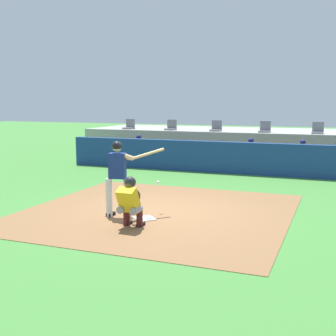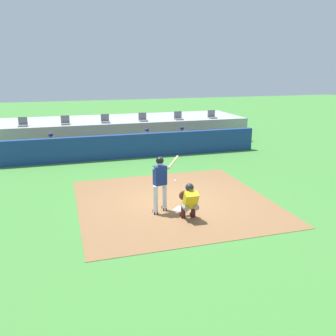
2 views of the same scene
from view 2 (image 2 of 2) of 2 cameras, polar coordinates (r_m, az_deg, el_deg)
The scene contains 17 objects.
ground_plane at distance 12.30m, azimuth 0.94°, elevation -5.34°, with size 80.00×80.00×0.00m, color #428438.
dirt_infield at distance 12.30m, azimuth 0.94°, elevation -5.31°, with size 6.40×6.40×0.01m, color olive.
home_plate at distance 11.58m, azimuth 2.15°, elevation -6.59°, with size 0.44×0.44×0.02m, color white.
batter_at_plate at distance 11.09m, azimuth -1.20°, elevation -2.03°, with size 1.12×1.03×1.80m.
catcher_crouched at distance 10.75m, azimuth 3.38°, elevation -5.07°, with size 0.49×1.84×1.13m.
dugout_wall at distance 18.19m, azimuth -5.27°, elevation 3.53°, with size 13.00×0.30×1.20m, color navy.
dugout_bench at distance 19.22m, azimuth -5.84°, elevation 3.04°, with size 11.80×0.44×0.45m, color olive.
dugout_player_0 at distance 18.67m, azimuth -18.00°, elevation 3.37°, with size 0.49×0.70×1.30m.
dugout_player_1 at distance 19.16m, azimuth -3.24°, elevation 4.42°, with size 0.49×0.70×1.30m.
dugout_player_2 at distance 19.70m, azimuth 2.32°, elevation 4.75°, with size 0.49×0.70×1.30m.
stands_platform at distance 22.42m, azimuth -7.55°, elevation 6.04°, with size 15.00×4.40×1.40m, color #9E9E99.
stadium_seat_0 at distance 20.61m, azimuth -22.04°, elevation 6.54°, with size 0.46×0.46×0.48m.
stadium_seat_1 at distance 20.52m, azimuth -15.98°, elevation 7.04°, with size 0.46×0.46×0.48m.
stadium_seat_2 at distance 20.66m, azimuth -9.93°, elevation 7.46°, with size 0.46×0.46×0.48m.
stadium_seat_3 at distance 21.02m, azimuth -4.01°, elevation 7.80°, with size 0.46×0.46×0.48m.
stadium_seat_4 at distance 21.59m, azimuth 1.66°, elevation 8.04°, with size 0.46×0.46×0.48m.
stadium_seat_5 at distance 22.37m, azimuth 6.99°, elevation 8.20°, with size 0.46×0.46×0.48m.
Camera 2 is at (-3.49, -10.93, 4.42)m, focal length 38.40 mm.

